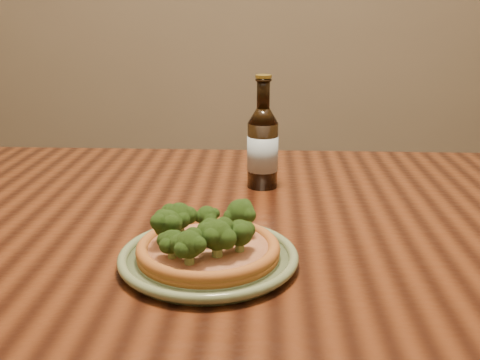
{
  "coord_description": "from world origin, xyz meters",
  "views": [
    {
      "loc": [
        0.01,
        -0.82,
        1.11
      ],
      "look_at": [
        -0.04,
        0.08,
        0.82
      ],
      "focal_mm": 42.0,
      "sensor_mm": 36.0,
      "label": 1
    }
  ],
  "objects_px": {
    "table": "(261,263)",
    "plate": "(208,258)",
    "pizza": "(207,244)",
    "beer_bottle": "(263,147)"
  },
  "relations": [
    {
      "from": "table",
      "to": "plate",
      "type": "bearing_deg",
      "value": -110.45
    },
    {
      "from": "pizza",
      "to": "plate",
      "type": "bearing_deg",
      "value": -8.29
    },
    {
      "from": "table",
      "to": "pizza",
      "type": "xyz_separation_m",
      "value": [
        -0.07,
        -0.2,
        0.12
      ]
    },
    {
      "from": "table",
      "to": "pizza",
      "type": "relative_size",
      "value": 7.85
    },
    {
      "from": "pizza",
      "to": "beer_bottle",
      "type": "height_order",
      "value": "beer_bottle"
    },
    {
      "from": "beer_bottle",
      "to": "plate",
      "type": "bearing_deg",
      "value": -77.17
    },
    {
      "from": "plate",
      "to": "pizza",
      "type": "distance_m",
      "value": 0.02
    },
    {
      "from": "table",
      "to": "pizza",
      "type": "distance_m",
      "value": 0.24
    },
    {
      "from": "pizza",
      "to": "beer_bottle",
      "type": "relative_size",
      "value": 0.91
    },
    {
      "from": "plate",
      "to": "beer_bottle",
      "type": "relative_size",
      "value": 1.14
    }
  ]
}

